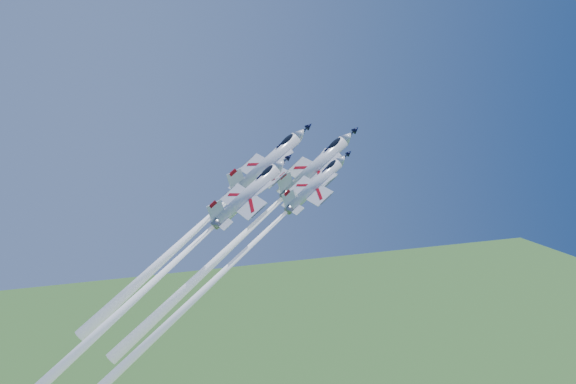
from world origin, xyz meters
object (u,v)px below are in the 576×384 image
object	(u,v)px
jet_left	(207,219)
jet_slot	(158,278)
jet_right	(226,269)
jet_lead	(247,231)

from	to	relation	value
jet_left	jet_slot	xyz separation A→B (m)	(-9.67, -8.90, -6.37)
jet_left	jet_right	size ratio (longest dim) A/B	0.94
jet_left	jet_slot	size ratio (longest dim) A/B	0.89
jet_slot	jet_right	bearing A→B (deg)	55.86
jet_right	jet_lead	bearing A→B (deg)	135.58
jet_left	jet_right	xyz separation A→B (m)	(-0.13, -12.97, -4.85)
jet_left	jet_slot	distance (m)	14.61
jet_slot	jet_left	bearing A→B (deg)	121.60
jet_lead	jet_right	xyz separation A→B (m)	(-5.94, -9.01, -3.25)
jet_lead	jet_slot	distance (m)	16.94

